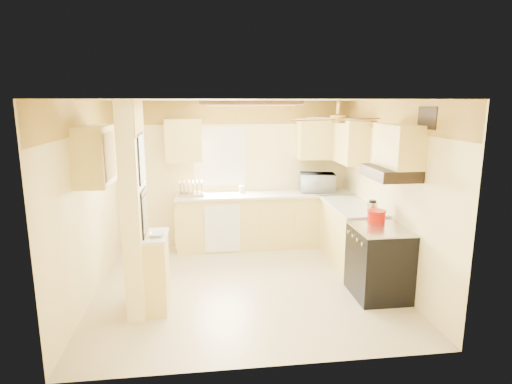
{
  "coord_description": "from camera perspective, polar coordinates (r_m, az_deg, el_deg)",
  "views": [
    {
      "loc": [
        -0.56,
        -5.5,
        2.48
      ],
      "look_at": [
        0.19,
        0.35,
        1.23
      ],
      "focal_mm": 30.0,
      "sensor_mm": 36.0,
      "label": 1
    }
  ],
  "objects": [
    {
      "name": "utensil_crock",
      "position": [
        7.35,
        -1.89,
        0.38
      ],
      "size": [
        0.1,
        0.1,
        0.2
      ],
      "color": "white",
      "rests_on": "countertop_back"
    },
    {
      "name": "wall_left",
      "position": [
        5.82,
        -21.45,
        -1.09
      ],
      "size": [
        0.0,
        3.8,
        3.8
      ],
      "primitive_type": "plane",
      "rotation": [
        1.57,
        0.0,
        1.57
      ],
      "color": "#FFE79B",
      "rests_on": "floor"
    },
    {
      "name": "wall_front",
      "position": [
        3.84,
        1.48,
        -6.68
      ],
      "size": [
        4.0,
        0.0,
        4.0
      ],
      "primitive_type": "plane",
      "rotation": [
        -1.57,
        0.0,
        0.0
      ],
      "color": "#FFE79B",
      "rests_on": "floor"
    },
    {
      "name": "ceiling_light_panel",
      "position": [
        6.04,
        -1.03,
        11.73
      ],
      "size": [
        1.35,
        0.95,
        0.06
      ],
      "color": "brown",
      "rests_on": "ceiling"
    },
    {
      "name": "kettle",
      "position": [
        6.07,
        15.24,
        -2.15
      ],
      "size": [
        0.14,
        0.14,
        0.22
      ],
      "color": "silver",
      "rests_on": "countertop_right"
    },
    {
      "name": "upper_cab_over_stove",
      "position": [
        5.52,
        18.45,
        5.85
      ],
      "size": [
        0.35,
        0.76,
        0.52
      ],
      "primitive_type": "cube",
      "color": "#E0C368",
      "rests_on": "wall_right"
    },
    {
      "name": "wallpaper_border",
      "position": [
        7.4,
        -3.0,
        10.55
      ],
      "size": [
        4.0,
        0.02,
        0.4
      ],
      "primitive_type": "cube",
      "color": "#FFD34B",
      "rests_on": "wall_back"
    },
    {
      "name": "upper_cab_left_wall",
      "position": [
        5.44,
        -20.76,
        4.54
      ],
      "size": [
        0.35,
        0.75,
        0.7
      ],
      "primitive_type": "cube",
      "color": "#E0C368",
      "rests_on": "wall_left"
    },
    {
      "name": "microwave",
      "position": [
        7.5,
        8.22,
        1.25
      ],
      "size": [
        0.64,
        0.49,
        0.33
      ],
      "primitive_type": "imported",
      "rotation": [
        0.0,
        0.0,
        2.98
      ],
      "color": "white",
      "rests_on": "countertop_back"
    },
    {
      "name": "partition_ledge",
      "position": [
        5.38,
        -13.04,
        -10.53
      ],
      "size": [
        0.25,
        0.55,
        0.9
      ],
      "primitive_type": "cube",
      "color": "#E0C368",
      "rests_on": "floor"
    },
    {
      "name": "wall_back",
      "position": [
        7.52,
        -2.93,
        2.53
      ],
      "size": [
        4.0,
        0.0,
        4.0
      ],
      "primitive_type": "plane",
      "rotation": [
        1.57,
        0.0,
        0.0
      ],
      "color": "#FFE79B",
      "rests_on": "floor"
    },
    {
      "name": "dutch_oven",
      "position": [
        5.86,
        15.74,
        -3.13
      ],
      "size": [
        0.25,
        0.25,
        0.17
      ],
      "color": "#AE1001",
      "rests_on": "stove"
    },
    {
      "name": "stove",
      "position": [
        5.79,
        16.07,
        -8.93
      ],
      "size": [
        0.68,
        0.77,
        0.92
      ],
      "color": "black",
      "rests_on": "floor"
    },
    {
      "name": "ceiling_fan",
      "position": [
        5.05,
        10.86,
        9.56
      ],
      "size": [
        1.15,
        1.15,
        0.26
      ],
      "color": "gold",
      "rests_on": "ceiling"
    },
    {
      "name": "bowl",
      "position": [
        5.14,
        -13.01,
        -5.53
      ],
      "size": [
        0.2,
        0.2,
        0.05
      ],
      "primitive_type": "imported",
      "rotation": [
        0.0,
        0.0,
        0.07
      ],
      "color": "white",
      "rests_on": "ledge_top"
    },
    {
      "name": "countertop_back",
      "position": [
        7.34,
        1.19,
        -0.33
      ],
      "size": [
        3.04,
        0.64,
        0.04
      ],
      "primitive_type": "cube",
      "color": "silver",
      "rests_on": "lower_cabinets_back"
    },
    {
      "name": "wall_right",
      "position": [
        6.19,
        17.31,
        -0.05
      ],
      "size": [
        0.0,
        3.8,
        3.8
      ],
      "primitive_type": "plane",
      "rotation": [
        1.57,
        0.0,
        -1.57
      ],
      "color": "#FFE79B",
      "rests_on": "floor"
    },
    {
      "name": "ledge_top",
      "position": [
        5.22,
        -13.29,
        -5.75
      ],
      "size": [
        0.28,
        0.58,
        0.04
      ],
      "primitive_type": "cube",
      "color": "silver",
      "rests_on": "partition_ledge"
    },
    {
      "name": "ceiling",
      "position": [
        5.53,
        -1.51,
        12.17
      ],
      "size": [
        4.0,
        4.0,
        0.0
      ],
      "primitive_type": "plane",
      "rotation": [
        3.14,
        0.0,
        0.0
      ],
      "color": "white",
      "rests_on": "wall_back"
    },
    {
      "name": "lower_cabinets_back",
      "position": [
        7.46,
        1.16,
        -3.84
      ],
      "size": [
        3.0,
        0.6,
        0.9
      ],
      "primitive_type": "cube",
      "color": "#E0C368",
      "rests_on": "floor"
    },
    {
      "name": "range_hood",
      "position": [
        5.52,
        17.43,
        2.46
      ],
      "size": [
        0.5,
        0.76,
        0.14
      ],
      "primitive_type": "cube",
      "color": "black",
      "rests_on": "upper_cab_over_stove"
    },
    {
      "name": "upper_cab_right",
      "position": [
        7.19,
        12.21,
        6.66
      ],
      "size": [
        0.35,
        1.0,
        0.7
      ],
      "primitive_type": "cube",
      "color": "#E0C368",
      "rests_on": "wall_right"
    },
    {
      "name": "countertop_right",
      "position": [
        6.68,
        12.6,
        -1.83
      ],
      "size": [
        0.64,
        1.44,
        0.04
      ],
      "primitive_type": "cube",
      "color": "silver",
      "rests_on": "lower_cabinets_right"
    },
    {
      "name": "vent_grate",
      "position": [
        5.26,
        21.9,
        9.16
      ],
      "size": [
        0.02,
        0.4,
        0.25
      ],
      "primitive_type": "cube",
      "color": "black",
      "rests_on": "wall_right"
    },
    {
      "name": "dish_rack",
      "position": [
        7.21,
        -8.71,
        0.2
      ],
      "size": [
        0.44,
        0.34,
        0.24
      ],
      "color": "tan",
      "rests_on": "countertop_back"
    },
    {
      "name": "partition_column",
      "position": [
        5.16,
        -15.89,
        -2.29
      ],
      "size": [
        0.2,
        0.7,
        2.5
      ],
      "primitive_type": "cube",
      "color": "#FFE79B",
      "rests_on": "floor"
    },
    {
      "name": "upper_cab_back_left",
      "position": [
        7.26,
        -9.62,
        6.81
      ],
      "size": [
        0.6,
        0.35,
        0.7
      ],
      "primitive_type": "cube",
      "color": "#E0C368",
      "rests_on": "wall_back"
    },
    {
      "name": "poster_nashville",
      "position": [
        5.16,
        -14.63,
        -2.8
      ],
      "size": [
        0.02,
        0.42,
        0.57
      ],
      "color": "black",
      "rests_on": "partition_column"
    },
    {
      "name": "upper_cab_back_right",
      "position": [
        7.55,
        9.03,
        7.02
      ],
      "size": [
        0.9,
        0.35,
        0.7
      ],
      "primitive_type": "cube",
      "color": "#E0C368",
      "rests_on": "wall_back"
    },
    {
      "name": "floor",
      "position": [
        6.06,
        -1.38,
        -12.21
      ],
      "size": [
        4.0,
        4.0,
        0.0
      ],
      "primitive_type": "plane",
      "color": "beige",
      "rests_on": "ground"
    },
    {
      "name": "window",
      "position": [
        7.45,
        -4.87,
        4.74
      ],
      "size": [
        0.92,
        0.02,
        1.02
      ],
      "color": "white",
      "rests_on": "wall_back"
    },
    {
      "name": "lower_cabinets_right",
      "position": [
        6.81,
        12.5,
        -5.67
      ],
      "size": [
        0.6,
        1.4,
        0.9
      ],
      "primitive_type": "cube",
      "color": "#E0C368",
      "rests_on": "floor"
    },
    {
      "name": "poster_menu",
      "position": [
        5.03,
        -15.02,
        4.38
      ],
      "size": [
        0.02,
        0.42,
        0.57
      ],
      "color": "black",
      "rests_on": "partition_column"
    },
    {
      "name": "dishwasher_panel",
      "position": [
        7.1,
        -4.49,
        -4.87
      ],
      "size": [
        0.58,
        0.02,
        0.8
      ],
      "primitive_type": "cube",
      "color": "white",
      "rests_on": "lower_cabinets_back"
    }
  ]
}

